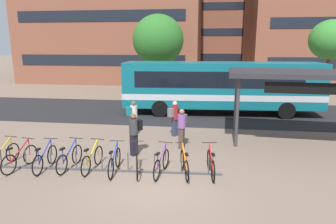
{
  "coord_description": "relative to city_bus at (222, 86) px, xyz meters",
  "views": [
    {
      "loc": [
        1.56,
        -8.73,
        4.32
      ],
      "look_at": [
        -0.23,
        4.9,
        1.2
      ],
      "focal_mm": 32.29,
      "sensor_mm": 36.0,
      "label": 1
    }
  ],
  "objects": [
    {
      "name": "parked_bicycle_black_6",
      "position": [
        -3.21,
        -9.58,
        -1.39
      ],
      "size": [
        0.59,
        1.69,
        0.99
      ],
      "rotation": [
        0.0,
        0.0,
        1.81
      ],
      "color": "black",
      "rests_on": "ground"
    },
    {
      "name": "commuter_black_pack_3",
      "position": [
        -3.69,
        -7.91,
        -0.8
      ],
      "size": [
        0.57,
        0.6,
        1.7
      ],
      "rotation": [
        0.0,
        0.0,
        4.03
      ],
      "color": "black",
      "rests_on": "ground"
    },
    {
      "name": "parked_bicycle_orange_8",
      "position": [
        -1.6,
        -9.5,
        -1.39
      ],
      "size": [
        0.58,
        1.69,
        0.99
      ],
      "rotation": [
        0.0,
        0.0,
        1.8
      ],
      "color": "black",
      "rests_on": "ground"
    },
    {
      "name": "bus_lane_asphalt",
      "position": [
        -2.47,
        -0.0,
        -1.77
      ],
      "size": [
        80.0,
        7.2,
        0.01
      ],
      "primitive_type": "cube",
      "color": "#232326",
      "rests_on": "ground"
    },
    {
      "name": "parked_bicycle_purple_7",
      "position": [
        -2.37,
        -9.57,
        -1.39
      ],
      "size": [
        0.52,
        1.71,
        0.99
      ],
      "rotation": [
        0.0,
        0.0,
        1.42
      ],
      "color": "black",
      "rests_on": "ground"
    },
    {
      "name": "parked_bicycle_blue_5",
      "position": [
        -3.98,
        -9.63,
        -1.39
      ],
      "size": [
        0.52,
        1.72,
        0.99
      ],
      "rotation": [
        0.0,
        0.0,
        1.64
      ],
      "color": "black",
      "rests_on": "ground"
    },
    {
      "name": "building_left_wing",
      "position": [
        -11.98,
        18.28,
        7.05
      ],
      "size": [
        19.97,
        13.28,
        17.65
      ],
      "color": "brown",
      "rests_on": "ground"
    },
    {
      "name": "parked_bicycle_yellow_4",
      "position": [
        -4.8,
        -9.53,
        -1.39
      ],
      "size": [
        0.52,
        1.72,
        0.99
      ],
      "rotation": [
        0.0,
        0.0,
        1.51
      ],
      "color": "black",
      "rests_on": "ground"
    },
    {
      "name": "street_tree_1",
      "position": [
        -5.17,
        7.04,
        2.86
      ],
      "size": [
        4.32,
        4.32,
        6.77
      ],
      "color": "brown",
      "rests_on": "ground"
    },
    {
      "name": "parked_bicycle_red_9",
      "position": [
        -0.72,
        -9.4,
        -1.39
      ],
      "size": [
        0.52,
        1.71,
        0.99
      ],
      "rotation": [
        0.0,
        0.0,
        1.7
      ],
      "color": "black",
      "rests_on": "ground"
    },
    {
      "name": "street_tree_0",
      "position": [
        8.67,
        6.97,
        2.82
      ],
      "size": [
        3.36,
        3.36,
        6.18
      ],
      "color": "brown",
      "rests_on": "ground"
    },
    {
      "name": "commuter_grey_pack_2",
      "position": [
        -2.43,
        -5.16,
        -0.8
      ],
      "size": [
        0.58,
        0.6,
        1.69
      ],
      "rotation": [
        0.0,
        0.0,
        0.85
      ],
      "color": "#2D3851",
      "rests_on": "ground"
    },
    {
      "name": "commuter_teal_pack_0",
      "position": [
        -4.41,
        -5.22,
        -0.82
      ],
      "size": [
        0.6,
        0.57,
        1.66
      ],
      "rotation": [
        0.0,
        0.0,
        0.69
      ],
      "color": "#47382D",
      "rests_on": "ground"
    },
    {
      "name": "parked_bicycle_red_1",
      "position": [
        -7.37,
        -9.77,
        -1.39
      ],
      "size": [
        0.52,
        1.71,
        0.99
      ],
      "rotation": [
        0.0,
        0.0,
        1.41
      ],
      "color": "black",
      "rests_on": "ground"
    },
    {
      "name": "building_centre_block",
      "position": [
        -3.11,
        35.32,
        5.78
      ],
      "size": [
        17.96,
        12.47,
        15.11
      ],
      "color": "brown",
      "rests_on": "ground"
    },
    {
      "name": "bike_rack",
      "position": [
        -4.45,
        -9.58,
        -1.68
      ],
      "size": [
        8.24,
        0.46,
        0.7
      ],
      "rotation": [
        0.0,
        0.0,
        0.05
      ],
      "color": "#47474C",
      "rests_on": "ground"
    },
    {
      "name": "city_bus",
      "position": [
        0.0,
        0.0,
        0.0
      ],
      "size": [
        12.14,
        3.23,
        3.2
      ],
      "rotation": [
        0.0,
        0.0,
        0.06
      ],
      "color": "#0F6070",
      "rests_on": "ground"
    },
    {
      "name": "parked_bicycle_yellow_0",
      "position": [
        -8.11,
        -9.65,
        -1.39
      ],
      "size": [
        0.52,
        1.72,
        0.99
      ],
      "rotation": [
        0.0,
        0.0,
        1.47
      ],
      "color": "black",
      "rests_on": "ground"
    },
    {
      "name": "parked_bicycle_blue_3",
      "position": [
        -5.64,
        -9.53,
        -1.39
      ],
      "size": [
        0.52,
        1.72,
        0.99
      ],
      "rotation": [
        0.0,
        0.0,
        1.48
      ],
      "color": "black",
      "rests_on": "ground"
    },
    {
      "name": "ground",
      "position": [
        -2.47,
        -10.23,
        -1.78
      ],
      "size": [
        200.0,
        200.0,
        0.0
      ],
      "primitive_type": "plane",
      "color": "#7A6656"
    },
    {
      "name": "parked_bicycle_blue_2",
      "position": [
        -6.47,
        -9.68,
        -1.39
      ],
      "size": [
        0.52,
        1.72,
        0.99
      ],
      "rotation": [
        0.0,
        0.0,
        1.6
      ],
      "color": "black",
      "rests_on": "ground"
    },
    {
      "name": "commuter_grey_pack_1",
      "position": [
        -1.92,
        -6.84,
        -0.79
      ],
      "size": [
        0.4,
        0.57,
        1.7
      ],
      "rotation": [
        0.0,
        0.0,
        4.52
      ],
      "color": "#47382D",
      "rests_on": "ground"
    },
    {
      "name": "transit_shelter",
      "position": [
        3.24,
        -5.31,
        1.19
      ],
      "size": [
        6.6,
        3.66,
        3.16
      ],
      "rotation": [
        0.0,
        0.0,
        -0.06
      ],
      "color": "#38383D",
      "rests_on": "ground"
    }
  ]
}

